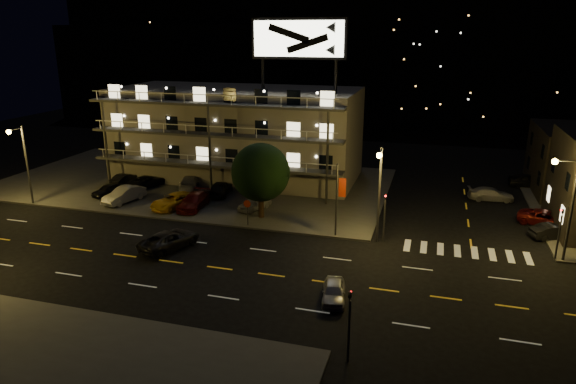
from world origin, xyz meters
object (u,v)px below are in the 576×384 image
(lot_car_4, at_px, (255,203))
(lot_car_7, at_px, (190,182))
(side_car_0, at_px, (554,232))
(lot_car_2, at_px, (174,201))
(tree, at_px, (260,174))
(road_car_west, at_px, (169,240))
(road_car_east, at_px, (334,291))

(lot_car_4, distance_m, lot_car_7, 10.32)
(side_car_0, bearing_deg, lot_car_4, 69.36)
(lot_car_2, relative_size, lot_car_7, 1.03)
(tree, bearing_deg, lot_car_7, 147.97)
(lot_car_2, relative_size, road_car_west, 0.96)
(lot_car_4, distance_m, road_car_west, 11.06)
(tree, bearing_deg, side_car_0, 4.94)
(road_car_east, bearing_deg, lot_car_4, 116.36)
(tree, distance_m, lot_car_4, 4.21)
(tree, xyz_separation_m, lot_car_7, (-10.51, 6.58, -3.45))
(tree, distance_m, lot_car_2, 9.69)
(lot_car_2, bearing_deg, road_car_west, -44.31)
(side_car_0, bearing_deg, road_car_east, 113.15)
(tree, bearing_deg, road_car_east, -54.01)
(lot_car_7, bearing_deg, road_car_east, 119.07)
(lot_car_2, xyz_separation_m, lot_car_7, (-1.47, 6.42, 0.01))
(side_car_0, xyz_separation_m, road_car_west, (-30.02, -10.76, 0.07))
(lot_car_7, xyz_separation_m, road_car_east, (20.07, -19.73, -0.24))
(lot_car_2, xyz_separation_m, road_car_east, (18.60, -13.31, -0.23))
(tree, relative_size, road_car_east, 1.94)
(lot_car_4, bearing_deg, lot_car_7, 176.10)
(lot_car_7, distance_m, road_car_west, 16.21)
(lot_car_4, height_order, road_car_west, same)
(lot_car_4, height_order, lot_car_7, lot_car_7)
(road_car_east, bearing_deg, road_car_west, 152.90)
(side_car_0, height_order, road_car_west, road_car_west)
(tree, relative_size, lot_car_2, 1.40)
(lot_car_7, height_order, road_car_west, lot_car_7)
(lot_car_4, xyz_separation_m, side_car_0, (26.55, 0.26, -0.15))
(lot_car_2, height_order, lot_car_4, lot_car_2)
(lot_car_2, distance_m, road_car_west, 9.73)
(tree, relative_size, lot_car_4, 1.85)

